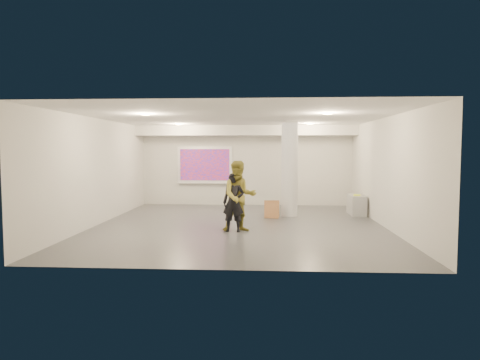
# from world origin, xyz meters

# --- Properties ---
(floor) EXTENTS (8.00, 9.00, 0.01)m
(floor) POSITION_xyz_m (0.00, 0.00, 0.00)
(floor) COLOR #3A3D42
(floor) RESTS_ON ground
(ceiling) EXTENTS (8.00, 9.00, 0.01)m
(ceiling) POSITION_xyz_m (0.00, 0.00, 3.00)
(ceiling) COLOR white
(ceiling) RESTS_ON floor
(wall_back) EXTENTS (8.00, 0.01, 3.00)m
(wall_back) POSITION_xyz_m (0.00, 4.50, 1.50)
(wall_back) COLOR silver
(wall_back) RESTS_ON floor
(wall_front) EXTENTS (8.00, 0.01, 3.00)m
(wall_front) POSITION_xyz_m (0.00, -4.50, 1.50)
(wall_front) COLOR silver
(wall_front) RESTS_ON floor
(wall_left) EXTENTS (0.01, 9.00, 3.00)m
(wall_left) POSITION_xyz_m (-4.00, 0.00, 1.50)
(wall_left) COLOR silver
(wall_left) RESTS_ON floor
(wall_right) EXTENTS (0.01, 9.00, 3.00)m
(wall_right) POSITION_xyz_m (4.00, 0.00, 1.50)
(wall_right) COLOR silver
(wall_right) RESTS_ON floor
(soffit_band) EXTENTS (8.00, 1.10, 0.36)m
(soffit_band) POSITION_xyz_m (0.00, 3.95, 2.82)
(soffit_band) COLOR silver
(soffit_band) RESTS_ON ceiling
(downlight_nw) EXTENTS (0.22, 0.22, 0.02)m
(downlight_nw) POSITION_xyz_m (-2.20, 2.50, 2.98)
(downlight_nw) COLOR #EBCD84
(downlight_nw) RESTS_ON ceiling
(downlight_ne) EXTENTS (0.22, 0.22, 0.02)m
(downlight_ne) POSITION_xyz_m (2.20, 2.50, 2.98)
(downlight_ne) COLOR #EBCD84
(downlight_ne) RESTS_ON ceiling
(downlight_sw) EXTENTS (0.22, 0.22, 0.02)m
(downlight_sw) POSITION_xyz_m (-2.20, -1.50, 2.98)
(downlight_sw) COLOR #EBCD84
(downlight_sw) RESTS_ON ceiling
(downlight_se) EXTENTS (0.22, 0.22, 0.02)m
(downlight_se) POSITION_xyz_m (2.20, -1.50, 2.98)
(downlight_se) COLOR #EBCD84
(downlight_se) RESTS_ON ceiling
(column) EXTENTS (0.52, 0.52, 3.00)m
(column) POSITION_xyz_m (1.50, 1.80, 1.50)
(column) COLOR silver
(column) RESTS_ON floor
(projection_screen) EXTENTS (2.10, 0.13, 1.42)m
(projection_screen) POSITION_xyz_m (-1.60, 4.45, 1.53)
(projection_screen) COLOR white
(projection_screen) RESTS_ON wall_back
(credenza) EXTENTS (0.48, 1.11, 0.64)m
(credenza) POSITION_xyz_m (3.72, 2.24, 0.32)
(credenza) COLOR gray
(credenza) RESTS_ON floor
(postit_pad) EXTENTS (0.28, 0.33, 0.03)m
(postit_pad) POSITION_xyz_m (3.70, 2.09, 0.66)
(postit_pad) COLOR #CEE620
(postit_pad) RESTS_ON credenza
(cardboard_back) EXTENTS (0.48, 0.15, 0.52)m
(cardboard_back) POSITION_xyz_m (0.94, 1.61, 0.26)
(cardboard_back) COLOR #9A663C
(cardboard_back) RESTS_ON floor
(cardboard_front) EXTENTS (0.46, 0.23, 0.48)m
(cardboard_front) POSITION_xyz_m (0.93, 1.30, 0.24)
(cardboard_front) COLOR #9A663C
(cardboard_front) RESTS_ON floor
(woman) EXTENTS (0.59, 0.42, 1.52)m
(woman) POSITION_xyz_m (-0.09, -0.92, 0.76)
(woman) COLOR black
(woman) RESTS_ON floor
(man) EXTENTS (1.01, 0.85, 1.84)m
(man) POSITION_xyz_m (0.06, -0.88, 0.92)
(man) COLOR olive
(man) RESTS_ON floor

